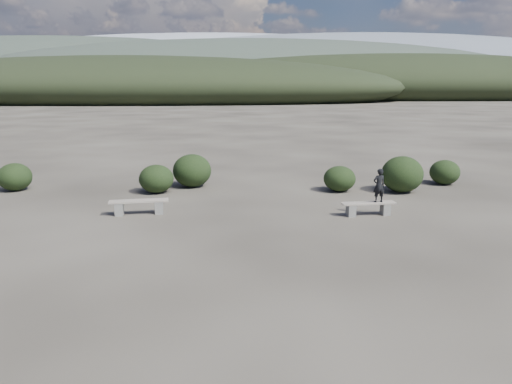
{
  "coord_description": "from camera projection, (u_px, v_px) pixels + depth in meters",
  "views": [
    {
      "loc": [
        -0.94,
        -8.96,
        3.87
      ],
      "look_at": [
        -0.73,
        3.5,
        1.1
      ],
      "focal_mm": 35.0,
      "sensor_mm": 36.0,
      "label": 1
    }
  ],
  "objects": [
    {
      "name": "ground",
      "position": [
        297.0,
        287.0,
        9.6
      ],
      "size": [
        1200.0,
        1200.0,
        0.0
      ],
      "primitive_type": "plane",
      "color": "#2A2621",
      "rests_on": "ground"
    },
    {
      "name": "bench_left",
      "position": [
        139.0,
        206.0,
        14.79
      ],
      "size": [
        1.77,
        0.63,
        0.43
      ],
      "rotation": [
        0.0,
        0.0,
        0.16
      ],
      "color": "slate",
      "rests_on": "ground"
    },
    {
      "name": "bench_right",
      "position": [
        368.0,
        207.0,
        14.67
      ],
      "size": [
        1.62,
        0.55,
        0.4
      ],
      "rotation": [
        0.0,
        0.0,
        0.14
      ],
      "color": "slate",
      "rests_on": "ground"
    },
    {
      "name": "seated_person",
      "position": [
        379.0,
        185.0,
        14.57
      ],
      "size": [
        0.41,
        0.32,
        1.0
      ],
      "primitive_type": "imported",
      "rotation": [
        0.0,
        0.0,
        3.37
      ],
      "color": "black",
      "rests_on": "bench_right"
    },
    {
      "name": "shrub_a",
      "position": [
        156.0,
        179.0,
        17.64
      ],
      "size": [
        1.22,
        1.22,
        1.0
      ],
      "primitive_type": "ellipsoid",
      "color": "black",
      "rests_on": "ground"
    },
    {
      "name": "shrub_b",
      "position": [
        192.0,
        171.0,
        18.61
      ],
      "size": [
        1.43,
        1.43,
        1.23
      ],
      "primitive_type": "ellipsoid",
      "color": "black",
      "rests_on": "ground"
    },
    {
      "name": "shrub_c",
      "position": [
        340.0,
        179.0,
        17.87
      ],
      "size": [
        1.15,
        1.15,
        0.92
      ],
      "primitive_type": "ellipsoid",
      "color": "black",
      "rests_on": "ground"
    },
    {
      "name": "shrub_d",
      "position": [
        402.0,
        174.0,
        17.71
      ],
      "size": [
        1.47,
        1.47,
        1.29
      ],
      "primitive_type": "ellipsoid",
      "color": "black",
      "rests_on": "ground"
    },
    {
      "name": "shrub_e",
      "position": [
        445.0,
        172.0,
        19.08
      ],
      "size": [
        1.13,
        1.13,
        0.94
      ],
      "primitive_type": "ellipsoid",
      "color": "black",
      "rests_on": "ground"
    },
    {
      "name": "shrub_f",
      "position": [
        15.0,
        177.0,
        17.97
      ],
      "size": [
        1.19,
        1.19,
        1.0
      ],
      "primitive_type": "ellipsoid",
      "color": "black",
      "rests_on": "ground"
    },
    {
      "name": "mountain_ridges",
      "position": [
        238.0,
        71.0,
        338.05
      ],
      "size": [
        500.0,
        400.0,
        56.0
      ],
      "color": "black",
      "rests_on": "ground"
    }
  ]
}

